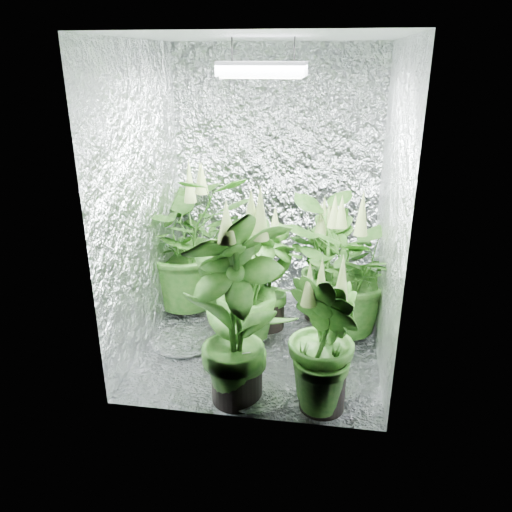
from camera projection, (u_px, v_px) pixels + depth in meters
The scene contains 13 objects.
ground at pixel (262, 343), 3.55m from camera, with size 1.60×1.60×0.00m, color white.
walls at pixel (262, 207), 3.18m from camera, with size 1.62×1.62×2.00m.
ceiling at pixel (263, 37), 2.81m from camera, with size 1.60×1.60×0.01m, color white.
grow_lamp at pixel (263, 69), 2.88m from camera, with size 0.50×0.30×0.22m.
plant_a at pixel (190, 239), 3.89m from camera, with size 1.27×1.27×1.19m.
plant_b at pixel (268, 274), 3.61m from camera, with size 0.64×0.64×0.94m.
plant_c at pixel (324, 267), 3.76m from camera, with size 0.58×0.58×0.93m.
plant_d at pixel (246, 289), 3.47m from camera, with size 0.62×0.62×0.87m.
plant_e at pixel (344, 271), 3.49m from camera, with size 0.99×0.99×1.06m.
plant_f at pixel (236, 309), 2.75m from camera, with size 0.86×0.86×1.28m.
plant_g at pixel (325, 343), 2.74m from camera, with size 0.63×0.63×0.94m.
circulation_fan at pixel (351, 318), 3.61m from camera, with size 0.17×0.26×0.32m.
plant_label at pixel (247, 359), 2.82m from camera, with size 0.05×0.01×0.08m, color white.
Camera 1 is at (0.43, -3.04, 1.89)m, focal length 35.00 mm.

